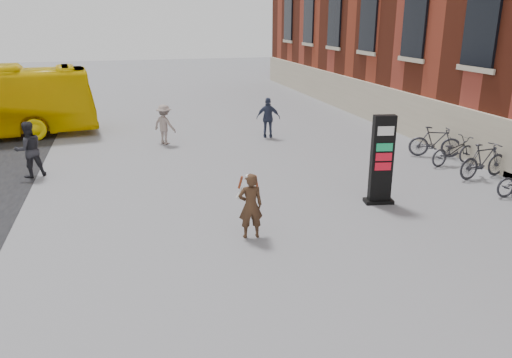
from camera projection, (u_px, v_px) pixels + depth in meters
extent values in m
plane|color=#9E9EA3|center=(228.00, 231.00, 11.83)|extent=(100.00, 100.00, 0.00)
cube|color=beige|center=(433.00, 123.00, 19.38)|extent=(0.18, 44.00, 1.80)
cube|color=black|center=(382.00, 160.00, 13.28)|extent=(0.62, 0.34, 2.42)
cube|color=black|center=(378.00, 201.00, 13.64)|extent=(0.83, 0.52, 0.10)
cube|color=white|center=(384.00, 130.00, 13.02)|extent=(0.48, 0.34, 0.24)
cube|color=#12804C|center=(383.00, 146.00, 13.16)|extent=(0.48, 0.34, 0.21)
cube|color=#B30D1D|center=(382.00, 156.00, 13.24)|extent=(0.48, 0.34, 0.21)
cube|color=#B30D1D|center=(381.00, 165.00, 13.32)|extent=(0.48, 0.34, 0.21)
imported|color=#422E1B|center=(251.00, 206.00, 11.31)|extent=(0.58, 0.39, 1.54)
cylinder|color=white|center=(250.00, 176.00, 11.09)|extent=(0.22, 0.22, 0.05)
cone|color=white|center=(256.00, 190.00, 11.47)|extent=(0.21, 0.21, 0.37)
cylinder|color=#91391D|center=(256.00, 181.00, 11.40)|extent=(0.12, 0.12, 0.32)
cone|color=white|center=(241.00, 192.00, 11.39)|extent=(0.22, 0.22, 0.37)
cylinder|color=#91391D|center=(240.00, 182.00, 11.32)|extent=(0.12, 0.13, 0.32)
imported|color=#2A2A30|center=(29.00, 149.00, 15.61)|extent=(1.06, 0.96, 1.77)
imported|color=gray|center=(165.00, 124.00, 19.69)|extent=(1.13, 1.13, 1.57)
imported|color=#323A53|center=(268.00, 118.00, 20.72)|extent=(1.06, 0.69, 1.67)
imported|color=#2C2C32|center=(484.00, 161.00, 15.58)|extent=(1.93, 0.79, 1.13)
imported|color=#2C2C32|center=(453.00, 151.00, 16.99)|extent=(1.94, 0.97, 0.97)
imported|color=#2C2C32|center=(435.00, 142.00, 17.94)|extent=(1.89, 1.22, 1.10)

